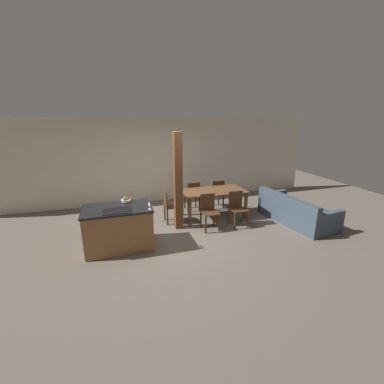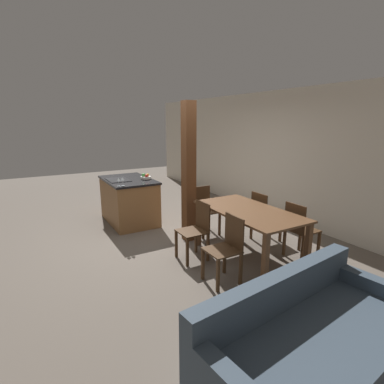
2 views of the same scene
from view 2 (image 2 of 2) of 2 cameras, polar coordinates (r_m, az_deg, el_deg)
ground_plane at (r=5.54m, az=-4.94°, el=-8.58°), size 16.00×16.00×0.00m
wall_back at (r=6.75m, az=16.03°, el=6.75°), size 11.20×0.08×2.70m
kitchen_island at (r=6.36m, az=-11.91°, el=-1.59°), size 1.41×0.89×0.92m
fruit_bowl at (r=6.16m, az=-8.81°, el=2.87°), size 0.21×0.21×0.11m
wine_glass_near at (r=5.53m, az=-13.83°, el=2.29°), size 0.06×0.06×0.16m
wine_glass_middle at (r=5.55m, az=-13.09°, el=2.37°), size 0.06×0.06×0.16m
dining_table at (r=4.58m, az=10.66°, el=-4.63°), size 1.73×0.90×0.78m
dining_chair_near_left at (r=4.57m, az=0.75°, el=-7.11°), size 0.40×0.40×0.88m
dining_chair_near_right at (r=3.97m, az=6.56°, el=-10.47°), size 0.40×0.40×0.88m
dining_chair_far_left at (r=5.35m, az=13.47°, el=-4.38°), size 0.40×0.40×0.88m
dining_chair_far_right at (r=4.85m, az=19.76°, el=-6.69°), size 0.40×0.40×0.88m
dining_chair_head_end at (r=5.59m, az=2.38°, el=-3.26°), size 0.40×0.40×0.88m
couch at (r=2.92m, az=22.08°, el=-25.69°), size 1.18×2.14×0.77m
timber_post at (r=5.11m, az=-0.63°, el=3.56°), size 0.19×0.19×2.39m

